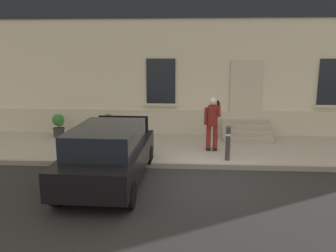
{
  "coord_description": "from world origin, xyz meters",
  "views": [
    {
      "loc": [
        -0.23,
        -8.34,
        3.24
      ],
      "look_at": [
        -0.86,
        1.6,
        1.1
      ],
      "focal_mm": 36.25,
      "sensor_mm": 36.0,
      "label": 1
    }
  ],
  "objects_px": {
    "hatchback_car_black": "(109,153)",
    "planter_olive": "(109,125)",
    "person_on_phone": "(212,121)",
    "planter_charcoal": "(59,125)",
    "bollard_near_person": "(228,141)"
  },
  "relations": [
    {
      "from": "hatchback_car_black",
      "to": "person_on_phone",
      "type": "distance_m",
      "value": 3.77
    },
    {
      "from": "planter_olive",
      "to": "planter_charcoal",
      "type": "bearing_deg",
      "value": -176.03
    },
    {
      "from": "person_on_phone",
      "to": "planter_charcoal",
      "type": "xyz_separation_m",
      "value": [
        -5.65,
        1.59,
        -0.54
      ]
    },
    {
      "from": "bollard_near_person",
      "to": "planter_charcoal",
      "type": "height_order",
      "value": "bollard_near_person"
    },
    {
      "from": "hatchback_car_black",
      "to": "planter_olive",
      "type": "distance_m",
      "value": 4.41
    },
    {
      "from": "bollard_near_person",
      "to": "person_on_phone",
      "type": "bearing_deg",
      "value": 113.8
    },
    {
      "from": "bollard_near_person",
      "to": "planter_olive",
      "type": "height_order",
      "value": "bollard_near_person"
    },
    {
      "from": "planter_charcoal",
      "to": "person_on_phone",
      "type": "bearing_deg",
      "value": -15.75
    },
    {
      "from": "planter_charcoal",
      "to": "planter_olive",
      "type": "xyz_separation_m",
      "value": [
        1.88,
        0.13,
        0.0
      ]
    },
    {
      "from": "hatchback_car_black",
      "to": "person_on_phone",
      "type": "bearing_deg",
      "value": 43.03
    },
    {
      "from": "bollard_near_person",
      "to": "hatchback_car_black",
      "type": "bearing_deg",
      "value": -152.46
    },
    {
      "from": "person_on_phone",
      "to": "planter_olive",
      "type": "distance_m",
      "value": 4.18
    },
    {
      "from": "hatchback_car_black",
      "to": "planter_charcoal",
      "type": "xyz_separation_m",
      "value": [
        -2.9,
        4.15,
        -0.18
      ]
    },
    {
      "from": "person_on_phone",
      "to": "planter_olive",
      "type": "xyz_separation_m",
      "value": [
        -3.77,
        1.72,
        -0.54
      ]
    },
    {
      "from": "hatchback_car_black",
      "to": "bollard_near_person",
      "type": "bearing_deg",
      "value": 27.54
    }
  ]
}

